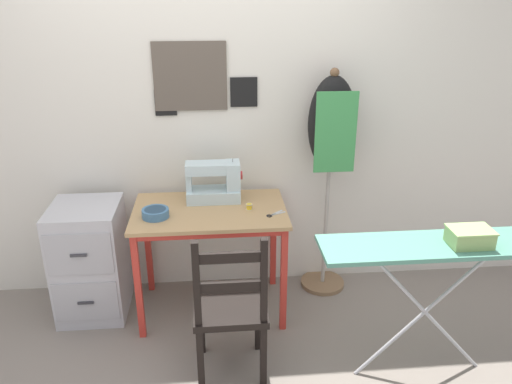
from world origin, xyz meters
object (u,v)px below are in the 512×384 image
object	(u,v)px
dress_form	(331,136)
ironing_board	(434,252)
scissors	(273,215)
wooden_chair	(230,309)
sewing_machine	(216,183)
thread_spool_near_machine	(249,207)
filing_cabinet	(91,260)
fabric_bowl	(155,213)
storage_box	(470,237)

from	to	relation	value
dress_form	ironing_board	xyz separation A→B (m)	(0.35, -0.94, -0.37)
scissors	wooden_chair	distance (m)	0.67
sewing_machine	dress_form	xyz separation A→B (m)	(0.77, 0.07, 0.28)
scissors	dress_form	world-z (taller)	dress_form
thread_spool_near_machine	dress_form	world-z (taller)	dress_form
sewing_machine	wooden_chair	xyz separation A→B (m)	(0.05, -0.78, -0.44)
wooden_chair	filing_cabinet	bearing A→B (deg)	142.61
dress_form	ironing_board	distance (m)	1.07
sewing_machine	filing_cabinet	xyz separation A→B (m)	(-0.85, -0.10, -0.49)
filing_cabinet	sewing_machine	bearing A→B (deg)	6.45
filing_cabinet	ironing_board	xyz separation A→B (m)	(1.97, -0.77, 0.39)
filing_cabinet	ironing_board	size ratio (longest dim) A/B	0.64
sewing_machine	wooden_chair	distance (m)	0.90
scissors	filing_cabinet	size ratio (longest dim) A/B	0.16
fabric_bowl	wooden_chair	xyz separation A→B (m)	(0.43, -0.55, -0.34)
scissors	sewing_machine	bearing A→B (deg)	142.36
thread_spool_near_machine	ironing_board	xyz separation A→B (m)	(0.92, -0.69, 0.01)
wooden_chair	filing_cabinet	size ratio (longest dim) A/B	1.19
ironing_board	sewing_machine	bearing A→B (deg)	142.46
sewing_machine	storage_box	xyz separation A→B (m)	(1.29, -0.90, 0.00)
dress_form	storage_box	distance (m)	1.13
thread_spool_near_machine	ironing_board	distance (m)	1.15
thread_spool_near_machine	dress_form	distance (m)	0.73
sewing_machine	thread_spool_near_machine	bearing A→B (deg)	-39.90
storage_box	scissors	bearing A→B (deg)	146.26
fabric_bowl	filing_cabinet	distance (m)	0.62
scissors	ironing_board	bearing A→B (deg)	-37.49
wooden_chair	ironing_board	bearing A→B (deg)	-4.27
filing_cabinet	storage_box	distance (m)	2.33
scissors	thread_spool_near_machine	distance (m)	0.17
dress_form	storage_box	world-z (taller)	dress_form
fabric_bowl	ironing_board	world-z (taller)	ironing_board
scissors	thread_spool_near_machine	xyz separation A→B (m)	(-0.14, 0.10, 0.02)
sewing_machine	fabric_bowl	distance (m)	0.46
wooden_chair	ironing_board	size ratio (longest dim) A/B	0.76
scissors	storage_box	world-z (taller)	storage_box
thread_spool_near_machine	dress_form	size ratio (longest dim) A/B	0.03
dress_form	sewing_machine	bearing A→B (deg)	-174.67
thread_spool_near_machine	wooden_chair	bearing A→B (deg)	-103.92
thread_spool_near_machine	filing_cabinet	distance (m)	1.12
scissors	filing_cabinet	world-z (taller)	filing_cabinet
sewing_machine	fabric_bowl	xyz separation A→B (m)	(-0.38, -0.23, -0.10)
sewing_machine	dress_form	size ratio (longest dim) A/B	0.23
thread_spool_near_machine	sewing_machine	bearing A→B (deg)	140.10
fabric_bowl	filing_cabinet	bearing A→B (deg)	163.71
wooden_chair	scissors	bearing A→B (deg)	60.39
scissors	ironing_board	world-z (taller)	ironing_board
dress_form	storage_box	size ratio (longest dim) A/B	7.24
ironing_board	scissors	bearing A→B (deg)	142.51
fabric_bowl	ironing_board	size ratio (longest dim) A/B	0.14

